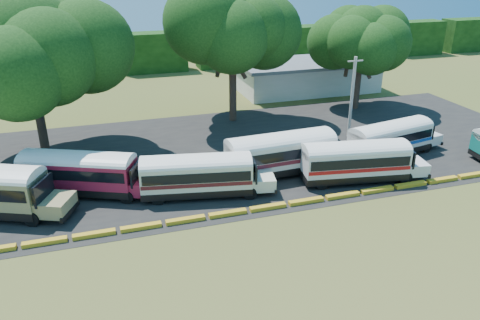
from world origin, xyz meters
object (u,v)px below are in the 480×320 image
object	(u,v)px
bus_red	(81,171)
bus_cream_west	(199,173)
bus_white_red	(358,159)
tree_west	(26,42)

from	to	relation	value
bus_red	bus_cream_west	size ratio (longest dim) A/B	1.02
bus_white_red	bus_cream_west	bearing A→B (deg)	-176.82
bus_white_red	tree_west	bearing A→B (deg)	160.18
bus_red	tree_west	distance (m)	12.68
bus_cream_west	bus_white_red	size ratio (longest dim) A/B	0.98
bus_red	bus_cream_west	bearing A→B (deg)	4.87
tree_west	bus_red	bearing A→B (deg)	-70.16
bus_red	tree_west	world-z (taller)	tree_west
bus_cream_west	bus_white_red	bearing A→B (deg)	4.74
bus_cream_west	tree_west	distance (m)	18.69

